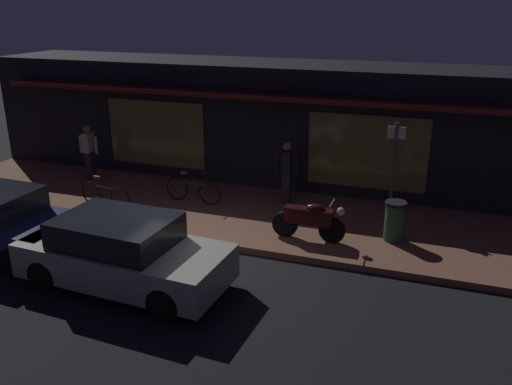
% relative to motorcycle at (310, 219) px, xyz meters
% --- Properties ---
extents(ground_plane, '(60.00, 60.00, 0.00)m').
position_rel_motorcycle_xyz_m(ground_plane, '(-2.44, -1.90, -0.65)').
color(ground_plane, black).
extents(sidewalk_slab, '(18.00, 4.00, 0.15)m').
position_rel_motorcycle_xyz_m(sidewalk_slab, '(-2.44, 1.10, -0.57)').
color(sidewalk_slab, brown).
rests_on(sidewalk_slab, ground_plane).
extents(storefront_building, '(18.00, 3.30, 3.60)m').
position_rel_motorcycle_xyz_m(storefront_building, '(-2.44, 4.48, 1.16)').
color(storefront_building, black).
rests_on(storefront_building, ground_plane).
extents(motorcycle, '(1.70, 0.55, 0.97)m').
position_rel_motorcycle_xyz_m(motorcycle, '(0.00, 0.00, 0.00)').
color(motorcycle, black).
rests_on(motorcycle, sidewalk_slab).
extents(bicycle_parked, '(1.66, 0.42, 0.91)m').
position_rel_motorcycle_xyz_m(bicycle_parked, '(-3.58, 1.30, -0.14)').
color(bicycle_parked, black).
rests_on(bicycle_parked, sidewalk_slab).
extents(bicycle_extra, '(1.65, 0.42, 0.91)m').
position_rel_motorcycle_xyz_m(bicycle_extra, '(-5.56, 0.13, -0.14)').
color(bicycle_extra, black).
rests_on(bicycle_extra, sidewalk_slab).
extents(person_photographer, '(0.61, 0.39, 1.67)m').
position_rel_motorcycle_xyz_m(person_photographer, '(-7.46, 2.14, 0.38)').
color(person_photographer, '#28232D').
rests_on(person_photographer, sidewalk_slab).
extents(person_bystander, '(0.62, 0.41, 1.67)m').
position_rel_motorcycle_xyz_m(person_bystander, '(-1.20, 2.16, 0.38)').
color(person_bystander, '#28232D').
rests_on(person_bystander, sidewalk_slab).
extents(sign_post, '(0.44, 0.09, 2.40)m').
position_rel_motorcycle_xyz_m(sign_post, '(1.56, 2.17, 0.86)').
color(sign_post, '#47474C').
rests_on(sign_post, sidewalk_slab).
extents(trash_bin, '(0.48, 0.48, 0.93)m').
position_rel_motorcycle_xyz_m(trash_bin, '(1.81, 0.62, -0.03)').
color(trash_bin, '#2D4C33').
rests_on(trash_bin, sidewalk_slab).
extents(parked_car_far, '(4.18, 1.97, 1.42)m').
position_rel_motorcycle_xyz_m(parked_car_far, '(-2.99, -3.01, 0.06)').
color(parked_car_far, black).
rests_on(parked_car_far, ground_plane).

